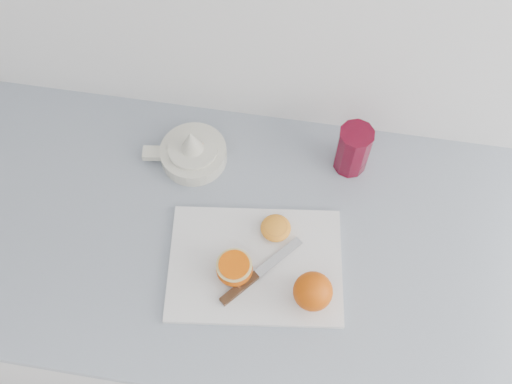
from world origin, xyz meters
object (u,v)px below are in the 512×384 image
counter (241,301)px  red_tumbler (353,151)px  cutting_board (255,265)px  half_orange (234,268)px  citrus_juicer (193,152)px

counter → red_tumbler: bearing=43.0°
cutting_board → counter: bearing=128.5°
half_orange → counter: bearing=99.4°
half_orange → red_tumbler: bearing=55.4°
counter → red_tumbler: (0.22, 0.20, 0.50)m
red_tumbler → citrus_juicer: bearing=-173.4°
cutting_board → red_tumbler: bearing=58.3°
cutting_board → half_orange: 0.05m
counter → cutting_board: cutting_board is taller
counter → citrus_juicer: 0.51m
citrus_juicer → red_tumbler: size_ratio=1.53×
cutting_board → half_orange: bearing=-145.7°
red_tumbler → cutting_board: bearing=-121.7°
cutting_board → red_tumbler: (0.16, 0.27, 0.05)m
counter → citrus_juicer: bearing=127.2°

